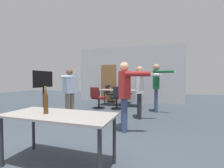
{
  "coord_description": "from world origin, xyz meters",
  "views": [
    {
      "loc": [
        1.64,
        -1.5,
        1.25
      ],
      "look_at": [
        0.28,
        2.77,
        1.1
      ],
      "focal_mm": 24.0,
      "sensor_mm": 36.0,
      "label": 1
    }
  ],
  "objects_px": {
    "person_right_polo": "(140,87)",
    "drink_cup": "(110,88)",
    "person_center_tall": "(157,83)",
    "office_chair_side_rolled": "(117,98)",
    "office_chair_near_pushed": "(125,94)",
    "tv_screen": "(43,89)",
    "person_far_watching": "(70,88)",
    "office_chair_mid_tucked": "(98,99)",
    "person_left_plaid": "(125,90)",
    "office_chair_far_right": "(111,95)",
    "beer_bottle": "(46,101)"
  },
  "relations": [
    {
      "from": "office_chair_side_rolled",
      "to": "drink_cup",
      "type": "bearing_deg",
      "value": 94.02
    },
    {
      "from": "person_left_plaid",
      "to": "office_chair_mid_tucked",
      "type": "bearing_deg",
      "value": -160.57
    },
    {
      "from": "person_far_watching",
      "to": "office_chair_mid_tucked",
      "type": "xyz_separation_m",
      "value": [
        0.41,
        1.43,
        -0.53
      ]
    },
    {
      "from": "tv_screen",
      "to": "person_right_polo",
      "type": "bearing_deg",
      "value": -82.87
    },
    {
      "from": "person_center_tall",
      "to": "office_chair_far_right",
      "type": "bearing_deg",
      "value": -123.46
    },
    {
      "from": "person_far_watching",
      "to": "office_chair_far_right",
      "type": "bearing_deg",
      "value": -167.02
    },
    {
      "from": "person_far_watching",
      "to": "office_chair_mid_tucked",
      "type": "relative_size",
      "value": 1.75
    },
    {
      "from": "person_center_tall",
      "to": "person_right_polo",
      "type": "bearing_deg",
      "value": -20.35
    },
    {
      "from": "office_chair_near_pushed",
      "to": "beer_bottle",
      "type": "xyz_separation_m",
      "value": [
        0.14,
        -5.88,
        0.49
      ]
    },
    {
      "from": "tv_screen",
      "to": "drink_cup",
      "type": "relative_size",
      "value": 16.15
    },
    {
      "from": "person_far_watching",
      "to": "office_chair_side_rolled",
      "type": "relative_size",
      "value": 1.68
    },
    {
      "from": "person_right_polo",
      "to": "office_chair_side_rolled",
      "type": "xyz_separation_m",
      "value": [
        -1.06,
        1.16,
        -0.56
      ]
    },
    {
      "from": "person_far_watching",
      "to": "office_chair_near_pushed",
      "type": "bearing_deg",
      "value": 179.9
    },
    {
      "from": "person_left_plaid",
      "to": "office_chair_near_pushed",
      "type": "xyz_separation_m",
      "value": [
        -0.91,
        4.14,
        -0.54
      ]
    },
    {
      "from": "person_right_polo",
      "to": "person_center_tall",
      "type": "height_order",
      "value": "person_center_tall"
    },
    {
      "from": "tv_screen",
      "to": "office_chair_far_right",
      "type": "bearing_deg",
      "value": -23.61
    },
    {
      "from": "office_chair_near_pushed",
      "to": "office_chair_side_rolled",
      "type": "distance_m",
      "value": 1.74
    },
    {
      "from": "office_chair_mid_tucked",
      "to": "office_chair_side_rolled",
      "type": "bearing_deg",
      "value": 26.02
    },
    {
      "from": "tv_screen",
      "to": "office_chair_side_rolled",
      "type": "height_order",
      "value": "tv_screen"
    },
    {
      "from": "person_left_plaid",
      "to": "person_right_polo",
      "type": "xyz_separation_m",
      "value": [
        0.21,
        1.24,
        0.02
      ]
    },
    {
      "from": "drink_cup",
      "to": "person_center_tall",
      "type": "bearing_deg",
      "value": -23.32
    },
    {
      "from": "person_left_plaid",
      "to": "office_chair_near_pushed",
      "type": "distance_m",
      "value": 4.28
    },
    {
      "from": "person_far_watching",
      "to": "office_chair_far_right",
      "type": "relative_size",
      "value": 1.76
    },
    {
      "from": "person_center_tall",
      "to": "office_chair_far_right",
      "type": "relative_size",
      "value": 2.01
    },
    {
      "from": "person_right_polo",
      "to": "drink_cup",
      "type": "bearing_deg",
      "value": -153.55
    },
    {
      "from": "office_chair_near_pushed",
      "to": "person_right_polo",
      "type": "bearing_deg",
      "value": 39.52
    },
    {
      "from": "person_right_polo",
      "to": "office_chair_side_rolled",
      "type": "distance_m",
      "value": 1.67
    },
    {
      "from": "person_left_plaid",
      "to": "office_chair_mid_tucked",
      "type": "distance_m",
      "value": 2.92
    },
    {
      "from": "person_center_tall",
      "to": "beer_bottle",
      "type": "relative_size",
      "value": 4.56
    },
    {
      "from": "person_right_polo",
      "to": "office_chair_mid_tucked",
      "type": "xyz_separation_m",
      "value": [
        -1.9,
        1.07,
        -0.59
      ]
    },
    {
      "from": "tv_screen",
      "to": "person_center_tall",
      "type": "bearing_deg",
      "value": -67.79
    },
    {
      "from": "person_left_plaid",
      "to": "person_far_watching",
      "type": "bearing_deg",
      "value": -129.67
    },
    {
      "from": "office_chair_near_pushed",
      "to": "person_left_plaid",
      "type": "bearing_deg",
      "value": 30.81
    },
    {
      "from": "person_far_watching",
      "to": "beer_bottle",
      "type": "relative_size",
      "value": 3.99
    },
    {
      "from": "office_chair_far_right",
      "to": "beer_bottle",
      "type": "distance_m",
      "value": 5.97
    },
    {
      "from": "person_left_plaid",
      "to": "person_right_polo",
      "type": "relative_size",
      "value": 1.0
    },
    {
      "from": "tv_screen",
      "to": "drink_cup",
      "type": "height_order",
      "value": "tv_screen"
    },
    {
      "from": "office_chair_near_pushed",
      "to": "drink_cup",
      "type": "relative_size",
      "value": 9.87
    },
    {
      "from": "tv_screen",
      "to": "office_chair_mid_tucked",
      "type": "bearing_deg",
      "value": -44.34
    },
    {
      "from": "office_chair_far_right",
      "to": "beer_bottle",
      "type": "bearing_deg",
      "value": 17.65
    },
    {
      "from": "beer_bottle",
      "to": "drink_cup",
      "type": "bearing_deg",
      "value": 97.97
    },
    {
      "from": "person_right_polo",
      "to": "person_center_tall",
      "type": "relative_size",
      "value": 0.91
    },
    {
      "from": "person_far_watching",
      "to": "beer_bottle",
      "type": "xyz_separation_m",
      "value": [
        1.33,
        -2.63,
        -0.01
      ]
    },
    {
      "from": "tv_screen",
      "to": "office_chair_mid_tucked",
      "type": "height_order",
      "value": "tv_screen"
    },
    {
      "from": "drink_cup",
      "to": "office_chair_far_right",
      "type": "bearing_deg",
      "value": 105.29
    },
    {
      "from": "office_chair_near_pushed",
      "to": "office_chair_side_rolled",
      "type": "height_order",
      "value": "office_chair_side_rolled"
    },
    {
      "from": "office_chair_near_pushed",
      "to": "tv_screen",
      "type": "bearing_deg",
      "value": -15.64
    },
    {
      "from": "office_chair_mid_tucked",
      "to": "person_left_plaid",
      "type": "bearing_deg",
      "value": -33.87
    },
    {
      "from": "person_far_watching",
      "to": "beer_bottle",
      "type": "distance_m",
      "value": 2.94
    },
    {
      "from": "office_chair_side_rolled",
      "to": "drink_cup",
      "type": "height_order",
      "value": "office_chair_side_rolled"
    }
  ]
}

